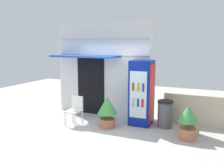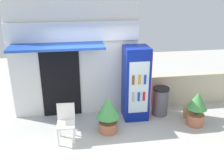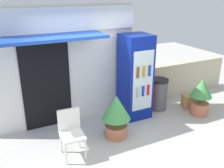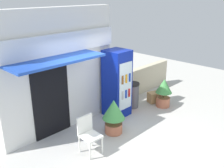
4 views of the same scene
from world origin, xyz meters
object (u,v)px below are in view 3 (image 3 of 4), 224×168
Objects in this scene: trash_bin at (159,94)px; cardboard_box at (189,101)px; drink_cooler at (135,77)px; plastic_chair at (71,130)px; potted_plant_curbside at (201,95)px; potted_plant_near_shop at (116,113)px.

cardboard_box is (0.78, -0.30, -0.23)m from trash_bin.
drink_cooler is 2.26× the size of plastic_chair.
cardboard_box is at bearing -10.46° from drink_cooler.
plastic_chair is at bearing -177.60° from potted_plant_curbside.
plastic_chair is 3.44m from cardboard_box.
drink_cooler is 2.13× the size of potted_plant_near_shop.
cardboard_box is (1.51, -0.28, -0.82)m from drink_cooler.
trash_bin is (0.73, 0.02, -0.59)m from drink_cooler.
plastic_chair reaches higher than cardboard_box.
cardboard_box is at bearing 9.31° from potted_plant_near_shop.
plastic_chair is at bearing -171.09° from potted_plant_near_shop.
trash_bin is (1.58, 0.69, -0.14)m from potted_plant_near_shop.
potted_plant_curbside reaches higher than cardboard_box.
plastic_chair is 0.94× the size of potted_plant_near_shop.
potted_plant_curbside is 1.14× the size of trash_bin.
potted_plant_near_shop is at bearing 179.50° from potted_plant_curbside.
drink_cooler reaches higher than potted_plant_curbside.
drink_cooler is 2.45× the size of trash_bin.
potted_plant_near_shop reaches higher than potted_plant_curbside.
drink_cooler is at bearing 154.85° from potted_plant_curbside.
potted_plant_near_shop is (-0.85, -0.67, -0.45)m from drink_cooler.
trash_bin is at bearing 158.75° from cardboard_box.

